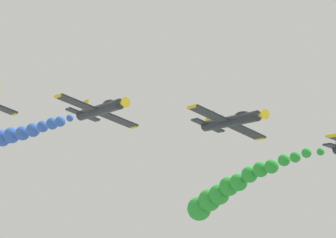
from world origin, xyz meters
name	(u,v)px	position (x,y,z in m)	size (l,w,h in m)	color
smoke_trail_lead	(224,192)	(-15.60, -11.35, 69.05)	(3.58, 23.40, 7.96)	green
airplane_left_inner	(231,121)	(-5.36, 3.77, 75.52)	(9.26, 10.35, 3.36)	#23282D
airplane_right_inner	(100,110)	(6.06, -3.63, 76.74)	(9.30, 10.35, 3.29)	#23282D
smoke_trail_right_inner	(22,133)	(7.41, -22.56, 76.30)	(3.84, 17.57, 2.50)	blue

